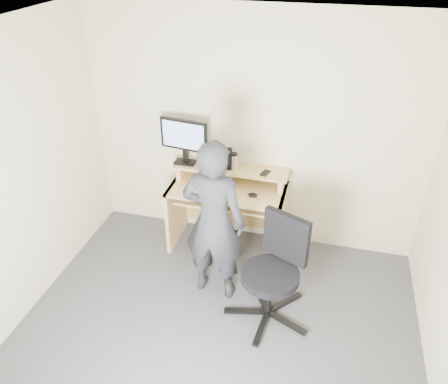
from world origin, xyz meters
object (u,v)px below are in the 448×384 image
at_px(desk, 229,200).
at_px(person, 214,222).
at_px(office_chair, 275,267).
at_px(monitor, 184,138).

height_order(desk, person, person).
distance_m(desk, office_chair, 1.11).
height_order(monitor, person, person).
xyz_separation_m(monitor, person, (0.54, -0.82, -0.40)).
distance_m(monitor, person, 1.06).
bearing_deg(person, monitor, -51.67).
height_order(monitor, office_chair, monitor).
bearing_deg(person, desk, -81.78).
relative_size(monitor, person, 0.32).
relative_size(monitor, office_chair, 0.53).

